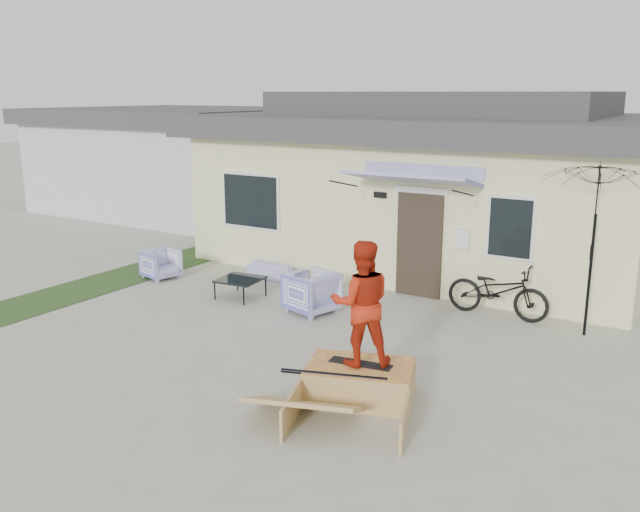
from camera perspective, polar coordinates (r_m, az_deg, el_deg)
The scene contains 13 objects.
ground at distance 10.71m, azimuth -6.49°, elevation -8.54°, with size 90.00×90.00×0.00m, color #9E9D8D.
grass_strip at distance 15.52m, azimuth -17.18°, elevation -1.98°, with size 1.40×8.00×0.01m, color #243F1B.
house at distance 17.05m, azimuth 10.14°, elevation 6.44°, with size 10.80×8.49×4.10m.
neighbor_house at distance 24.47m, azimuth -11.71°, elevation 8.15°, with size 8.60×7.60×3.50m.
loveseat at distance 14.94m, azimuth -3.63°, elevation -0.95°, with size 1.35×0.40×0.53m, color #4F50BA.
armchair_left at distance 15.33m, azimuth -13.32°, elevation -0.55°, with size 0.70×0.65×0.72m, color #4F50BA.
armchair_right at distance 12.61m, azimuth -0.73°, elevation -2.91°, with size 0.84×0.79×0.87m, color #4F50BA.
coffee_table at distance 13.66m, azimuth -6.75°, elevation -2.71°, with size 0.81×0.81×0.40m, color black.
bicycle at distance 12.75m, azimuth 14.85°, elevation -2.39°, with size 0.66×1.89×1.21m, color black.
patio_umbrella at distance 11.98m, azimuth 22.17°, elevation 1.67°, with size 2.20×2.10×2.20m.
skate_ramp at distance 9.25m, azimuth 3.37°, elevation -10.61°, with size 1.40×1.87×0.47m, color tan, non-canonical shape.
skateboard at distance 9.19m, azimuth 3.45°, elevation -9.01°, with size 0.86×0.22×0.05m, color black.
skater at distance 8.89m, azimuth 3.53°, elevation -3.80°, with size 0.83×0.64×1.70m, color #B82510.
Camera 1 is at (6.17, -7.76, 4.04)m, focal length 37.80 mm.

